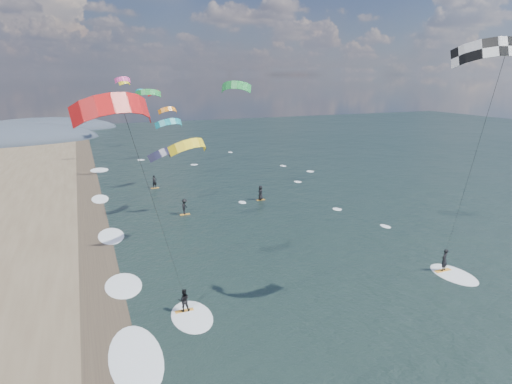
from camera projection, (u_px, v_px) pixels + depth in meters
name	position (u px, v px, depth m)	size (l,w,h in m)	color
ground	(361.00, 376.00, 22.24)	(260.00, 260.00, 0.00)	black
wet_sand_strip	(106.00, 325.00, 26.76)	(3.00, 240.00, 0.00)	#382D23
kitesurfer_near_a	(494.00, 102.00, 24.91)	(8.02, 9.02, 17.51)	orange
kitesurfer_near_b	(150.00, 192.00, 21.18)	(6.96, 8.55, 14.95)	orange
far_kitesurfers	(205.00, 197.00, 51.58)	(12.38, 13.93, 1.85)	orange
bg_kite_field	(160.00, 103.00, 64.41)	(10.90, 72.64, 8.60)	orange
shoreline_surf	(119.00, 288.00, 31.43)	(2.40, 79.40, 0.11)	white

